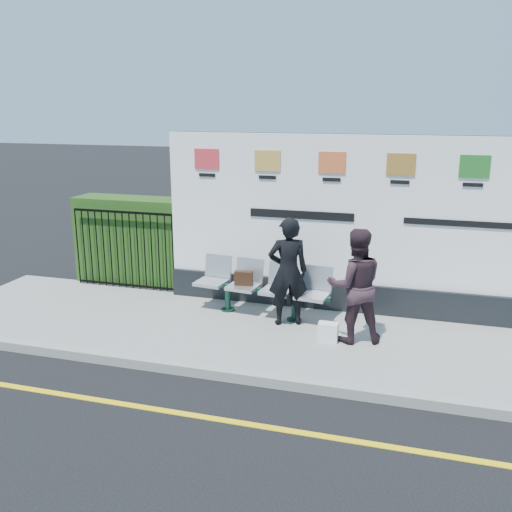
{
  "coord_description": "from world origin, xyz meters",
  "views": [
    {
      "loc": [
        0.86,
        -5.62,
        3.61
      ],
      "look_at": [
        -1.62,
        2.81,
        1.25
      ],
      "focal_mm": 40.0,
      "sensor_mm": 36.0,
      "label": 1
    }
  ],
  "objects_px": {
    "billboard": "(396,240)",
    "woman_right": "(355,286)",
    "woman_left": "(288,272)",
    "bench": "(260,301)"
  },
  "relations": [
    {
      "from": "woman_left",
      "to": "woman_right",
      "type": "xyz_separation_m",
      "value": [
        1.12,
        -0.38,
        -0.02
      ]
    },
    {
      "from": "woman_right",
      "to": "bench",
      "type": "bearing_deg",
      "value": -39.27
    },
    {
      "from": "billboard",
      "to": "woman_left",
      "type": "height_order",
      "value": "billboard"
    },
    {
      "from": "woman_left",
      "to": "woman_right",
      "type": "height_order",
      "value": "woman_left"
    },
    {
      "from": "billboard",
      "to": "woman_right",
      "type": "relative_size",
      "value": 4.59
    },
    {
      "from": "billboard",
      "to": "bench",
      "type": "xyz_separation_m",
      "value": [
        -2.14,
        -0.71,
        -1.05
      ]
    },
    {
      "from": "billboard",
      "to": "bench",
      "type": "distance_m",
      "value": 2.49
    },
    {
      "from": "bench",
      "to": "woman_left",
      "type": "xyz_separation_m",
      "value": [
        0.53,
        -0.24,
        0.64
      ]
    },
    {
      "from": "billboard",
      "to": "bench",
      "type": "relative_size",
      "value": 3.43
    },
    {
      "from": "woman_left",
      "to": "woman_right",
      "type": "bearing_deg",
      "value": 138.81
    }
  ]
}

